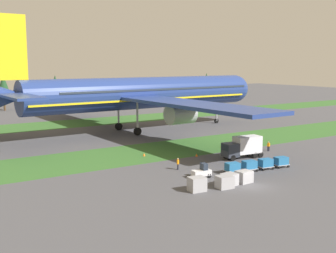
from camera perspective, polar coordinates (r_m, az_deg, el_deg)
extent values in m
plane|color=#47474C|center=(55.41, 11.58, -7.91)|extent=(400.00, 400.00, 0.00)
cube|color=#336028|center=(75.28, -2.26, -3.37)|extent=(320.00, 14.74, 0.01)
cube|color=#336028|center=(112.45, -13.12, 0.38)|extent=(320.00, 14.74, 0.01)
cylinder|color=navy|center=(97.11, -3.21, 4.54)|extent=(56.54, 8.99, 7.16)
sphere|color=navy|center=(114.39, 8.94, 5.05)|extent=(7.02, 7.02, 7.02)
cone|color=navy|center=(85.09, -21.27, 3.77)|extent=(9.83, 7.11, 6.80)
cube|color=yellow|center=(97.21, -3.21, 3.80)|extent=(55.17, 9.08, 0.36)
cube|color=#283342|center=(98.89, -1.51, 5.14)|extent=(49.68, 8.83, 0.44)
cube|color=navy|center=(115.40, -10.56, 4.68)|extent=(10.15, 38.06, 0.64)
cylinder|color=#A3A3A8|center=(111.03, -8.69, 3.36)|extent=(5.62, 4.11, 3.94)
cube|color=navy|center=(76.81, 3.43, 2.94)|extent=(10.15, 38.06, 0.64)
cylinder|color=#A3A3A8|center=(82.36, 1.71, 1.68)|extent=(5.62, 4.11, 3.94)
cube|color=navy|center=(76.51, -19.19, 3.81)|extent=(5.45, 13.90, 0.45)
cube|color=yellow|center=(85.07, -21.15, 9.93)|extent=(8.06, 1.03, 12.17)
cylinder|color=#A3A3A8|center=(110.59, 6.56, 2.58)|extent=(0.44, 0.44, 7.10)
cylinder|color=black|center=(111.01, 6.53, 0.76)|extent=(1.21, 0.46, 1.20)
cylinder|color=#A3A3A8|center=(99.04, -6.68, 1.96)|extent=(0.44, 0.44, 6.85)
cylinder|color=black|center=(99.48, -6.65, 0.00)|extent=(1.72, 0.65, 1.70)
cylinder|color=#A3A3A8|center=(91.60, -4.14, 1.46)|extent=(0.44, 0.44, 6.85)
cylinder|color=black|center=(92.08, -4.12, -0.65)|extent=(1.72, 0.65, 1.70)
cube|color=silver|center=(58.34, 4.51, -6.22)|extent=(2.75, 1.63, 0.77)
cube|color=#283342|center=(58.33, 4.85, -5.39)|extent=(0.84, 1.17, 0.90)
cylinder|color=black|center=(57.54, 3.99, -6.82)|extent=(0.62, 0.28, 0.60)
cylinder|color=black|center=(58.47, 3.45, -6.57)|extent=(0.62, 0.28, 0.60)
cylinder|color=black|center=(58.43, 5.55, -6.61)|extent=(0.62, 0.28, 0.60)
cylinder|color=black|center=(59.34, 5.00, -6.36)|extent=(0.62, 0.28, 0.60)
cube|color=#A3A3A8|center=(61.05, 8.67, -5.91)|extent=(2.38, 1.77, 0.10)
cube|color=#23669E|center=(60.91, 8.69, -5.36)|extent=(2.09, 1.56, 1.10)
cylinder|color=black|center=(60.09, 8.38, -6.33)|extent=(0.41, 0.17, 0.40)
cylinder|color=black|center=(61.20, 7.65, -6.04)|extent=(0.41, 0.17, 0.40)
cylinder|color=black|center=(61.02, 9.69, -6.13)|extent=(0.41, 0.17, 0.40)
cylinder|color=black|center=(62.11, 8.95, -5.85)|extent=(0.41, 0.17, 0.40)
cube|color=#A3A3A8|center=(62.69, 10.88, -5.58)|extent=(2.38, 1.77, 0.10)
cube|color=#23669E|center=(62.54, 10.90, -5.05)|extent=(2.09, 1.56, 1.10)
cylinder|color=black|center=(61.71, 10.63, -5.99)|extent=(0.41, 0.17, 0.40)
cylinder|color=black|center=(62.80, 9.88, -5.72)|extent=(0.41, 0.17, 0.40)
cylinder|color=black|center=(62.69, 11.87, -5.80)|extent=(0.41, 0.17, 0.40)
cylinder|color=black|center=(63.76, 11.12, -5.53)|extent=(0.41, 0.17, 0.40)
cube|color=#A3A3A8|center=(64.41, 12.97, -5.27)|extent=(2.38, 1.77, 0.10)
cube|color=#23669E|center=(64.27, 12.99, -4.75)|extent=(2.09, 1.56, 1.10)
cylinder|color=black|center=(63.43, 12.76, -5.66)|extent=(0.41, 0.17, 0.40)
cylinder|color=black|center=(64.48, 12.00, -5.40)|extent=(0.41, 0.17, 0.40)
cylinder|color=black|center=(64.45, 13.93, -5.47)|extent=(0.41, 0.17, 0.40)
cylinder|color=black|center=(65.49, 13.16, -5.22)|extent=(0.41, 0.17, 0.40)
cube|color=#A3A3A8|center=(66.22, 14.94, -4.96)|extent=(2.38, 1.77, 0.10)
cube|color=#23669E|center=(66.08, 14.96, -4.45)|extent=(2.09, 1.56, 1.10)
cylinder|color=black|center=(65.22, 14.77, -5.34)|extent=(0.41, 0.17, 0.40)
cylinder|color=black|center=(66.25, 14.00, -5.10)|extent=(0.41, 0.17, 0.40)
cylinder|color=black|center=(66.29, 15.88, -5.16)|extent=(0.41, 0.17, 0.40)
cylinder|color=black|center=(67.30, 15.10, -4.92)|extent=(0.41, 0.17, 0.40)
cube|color=#2D333D|center=(69.47, 8.39, -3.13)|extent=(2.44, 2.53, 2.20)
cube|color=#283342|center=(68.79, 7.68, -2.86)|extent=(0.31, 2.07, 0.97)
cube|color=silver|center=(71.29, 10.62, -2.40)|extent=(4.73, 2.79, 2.80)
cylinder|color=black|center=(68.77, 8.70, -4.20)|extent=(0.99, 0.41, 0.96)
cylinder|color=black|center=(70.38, 7.76, -3.89)|extent=(0.99, 0.41, 0.96)
cylinder|color=black|center=(71.40, 11.64, -3.80)|extent=(0.99, 0.41, 0.96)
cylinder|color=black|center=(72.94, 10.67, -3.52)|extent=(0.99, 0.41, 0.96)
cylinder|color=black|center=(72.09, 12.35, -3.71)|extent=(0.99, 0.41, 0.96)
cylinder|color=black|center=(73.61, 11.37, -3.42)|extent=(0.99, 0.41, 0.96)
cylinder|color=black|center=(77.59, 13.43, -2.92)|extent=(0.18, 0.18, 0.85)
cylinder|color=black|center=(77.49, 13.28, -2.93)|extent=(0.18, 0.18, 0.85)
cylinder|color=orange|center=(77.40, 13.38, -2.39)|extent=(0.36, 0.36, 0.62)
sphere|color=tan|center=(77.31, 13.39, -2.06)|extent=(0.24, 0.24, 0.24)
cylinder|color=orange|center=(77.51, 13.53, -2.41)|extent=(0.10, 0.10, 0.58)
cylinder|color=orange|center=(77.30, 13.22, -2.42)|extent=(0.10, 0.10, 0.58)
cylinder|color=black|center=(62.44, 1.32, -5.46)|extent=(0.18, 0.18, 0.85)
cylinder|color=black|center=(62.65, 1.36, -5.41)|extent=(0.18, 0.18, 0.85)
cylinder|color=orange|center=(62.37, 1.34, -4.78)|extent=(0.36, 0.36, 0.62)
sphere|color=tan|center=(62.27, 1.34, -4.37)|extent=(0.24, 0.24, 0.24)
cylinder|color=orange|center=(62.16, 1.30, -4.85)|extent=(0.10, 0.10, 0.58)
cylinder|color=orange|center=(62.60, 1.38, -4.76)|extent=(0.10, 0.10, 0.58)
cube|color=#A3A3A8|center=(52.33, 3.92, -7.74)|extent=(2.17, 1.82, 1.75)
cube|color=#A3A3A8|center=(53.93, 7.62, -7.40)|extent=(2.17, 1.82, 1.57)
cube|color=#A3A3A8|center=(55.20, 8.24, -7.06)|extent=(2.17, 1.82, 1.53)
cube|color=#A3A3A8|center=(56.75, 10.18, -6.66)|extent=(2.09, 1.71, 1.56)
cone|color=orange|center=(79.61, 7.22, -2.52)|extent=(0.44, 0.44, 0.70)
cone|color=orange|center=(71.67, -3.24, -3.80)|extent=(0.44, 0.44, 0.47)
cone|color=orange|center=(71.39, 3.87, -3.84)|extent=(0.44, 0.44, 0.50)
cylinder|color=#4C3823|center=(149.35, -21.12, 2.75)|extent=(0.70, 0.70, 3.88)
cone|color=#1E4223|center=(148.92, -21.25, 5.06)|extent=(4.98, 4.98, 8.22)
cylinder|color=#4C3823|center=(153.48, -14.83, 2.98)|extent=(0.70, 0.70, 2.82)
cone|color=#1E4223|center=(153.06, -14.91, 5.10)|extent=(4.76, 4.76, 8.61)
cylinder|color=#4C3823|center=(159.55, -9.22, 3.35)|extent=(0.70, 0.70, 2.79)
cone|color=#1E4223|center=(159.25, -9.26, 4.79)|extent=(3.64, 3.64, 5.24)
cylinder|color=#4C3823|center=(169.20, -4.35, 3.76)|extent=(0.70, 0.70, 3.00)
cone|color=#1E4223|center=(168.90, -4.37, 5.16)|extent=(4.69, 4.69, 5.30)
cylinder|color=#4C3823|center=(174.84, 0.82, 4.05)|extent=(0.70, 0.70, 3.71)
cone|color=#1E4223|center=(174.52, 0.82, 5.68)|extent=(5.38, 5.38, 6.23)
cylinder|color=#4C3823|center=(185.50, 5.17, 4.28)|extent=(0.70, 0.70, 3.74)
cone|color=#1E4223|center=(185.18, 5.19, 6.01)|extent=(4.57, 4.57, 7.44)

